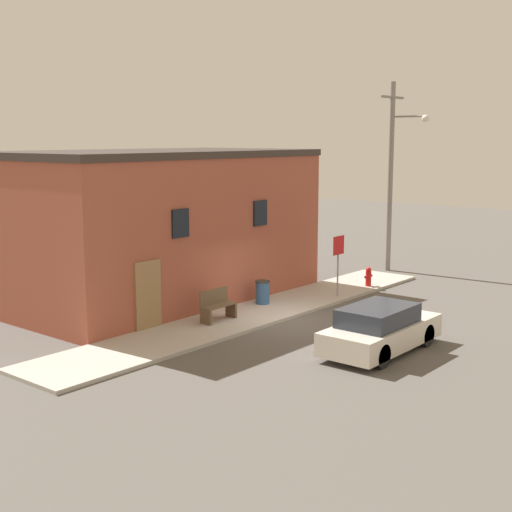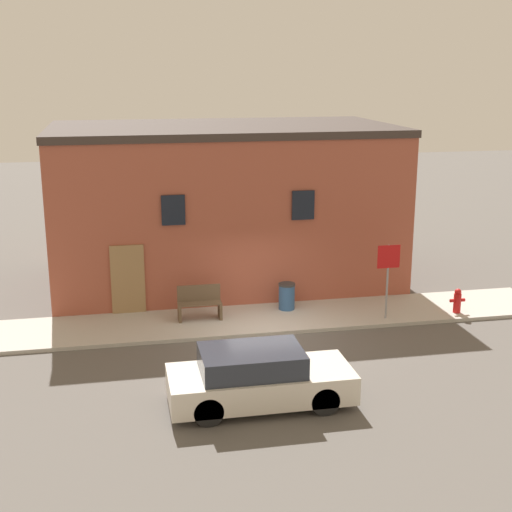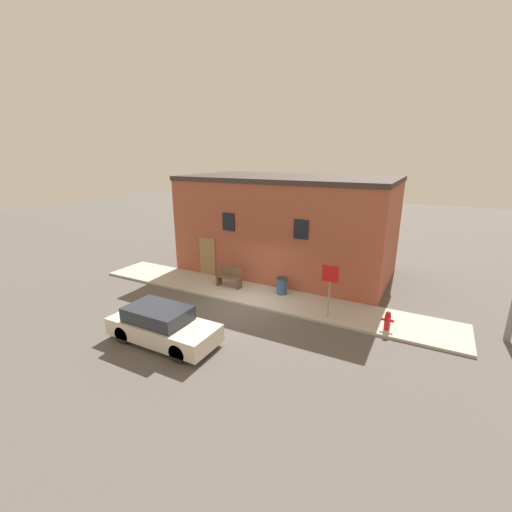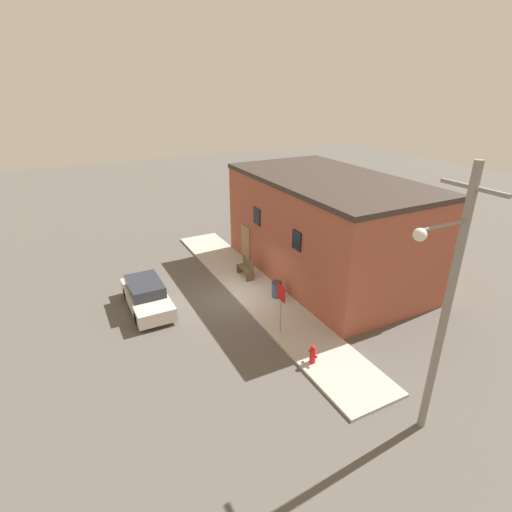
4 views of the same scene
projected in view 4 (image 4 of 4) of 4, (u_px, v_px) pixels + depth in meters
ground_plane at (235, 298)px, 19.75m from camera, size 80.00×80.00×0.00m
sidewalk at (257, 292)px, 20.25m from camera, size 17.69×2.50×0.11m
brick_building at (326, 227)px, 21.32m from camera, size 11.40×6.33×5.40m
fire_hydrant at (313, 354)px, 14.96m from camera, size 0.47×0.22×0.75m
stop_sign at (281, 300)px, 16.31m from camera, size 0.68×0.06×2.22m
bench at (246, 268)px, 21.57m from camera, size 1.27×0.44×1.00m
trash_bin at (277, 289)px, 19.53m from camera, size 0.51×0.51×0.82m
utility_pole at (445, 302)px, 10.66m from camera, size 1.80×1.85×8.21m
parked_car at (147, 296)px, 18.71m from camera, size 4.08×1.67×1.32m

